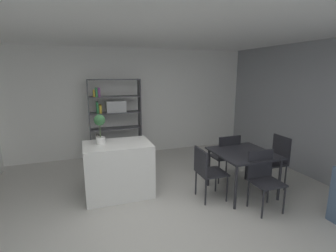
% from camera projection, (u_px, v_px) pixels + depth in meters
% --- Properties ---
extents(ground_plane, '(9.12, 9.12, 0.00)m').
position_uv_depth(ground_plane, '(162.00, 222.00, 3.48)').
color(ground_plane, beige).
extents(ceiling_slab, '(6.64, 6.46, 0.06)m').
position_uv_depth(ceiling_slab, '(161.00, 19.00, 2.92)').
color(ceiling_slab, white).
rests_on(ceiling_slab, ground_plane).
extents(back_partition, '(6.64, 0.06, 2.64)m').
position_uv_depth(back_partition, '(123.00, 103.00, 6.16)').
color(back_partition, white).
rests_on(back_partition, ground_plane).
extents(kitchen_island, '(1.10, 0.76, 0.90)m').
position_uv_depth(kitchen_island, '(118.00, 169.00, 4.21)').
color(kitchen_island, white).
rests_on(kitchen_island, ground_plane).
extents(potted_plant_on_island, '(0.18, 0.18, 0.49)m').
position_uv_depth(potted_plant_on_island, '(100.00, 126.00, 4.03)').
color(potted_plant_on_island, white).
rests_on(potted_plant_on_island, kitchen_island).
extents(open_bookshelf, '(1.19, 0.31, 1.91)m').
position_uv_depth(open_bookshelf, '(113.00, 117.00, 5.78)').
color(open_bookshelf, '#4C4C51').
rests_on(open_bookshelf, ground_plane).
extents(dining_table, '(0.95, 0.97, 0.74)m').
position_uv_depth(dining_table, '(243.00, 156.00, 4.21)').
color(dining_table, '#232328').
rests_on(dining_table, ground_plane).
extents(dining_chair_window_side, '(0.46, 0.43, 0.95)m').
position_uv_depth(dining_chair_window_side, '(276.00, 158.00, 4.45)').
color(dining_chair_window_side, '#232328').
rests_on(dining_chair_window_side, ground_plane).
extents(dining_chair_near, '(0.44, 0.41, 0.90)m').
position_uv_depth(dining_chair_near, '(263.00, 175.00, 3.76)').
color(dining_chair_near, '#232328').
rests_on(dining_chair_near, ground_plane).
extents(dining_chair_far, '(0.47, 0.42, 0.91)m').
position_uv_depth(dining_chair_far, '(226.00, 153.00, 4.71)').
color(dining_chair_far, '#232328').
rests_on(dining_chair_far, ground_plane).
extents(dining_chair_island_side, '(0.45, 0.44, 0.87)m').
position_uv_depth(dining_chair_island_side, '(206.00, 169.00, 4.02)').
color(dining_chair_island_side, '#232328').
rests_on(dining_chair_island_side, ground_plane).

